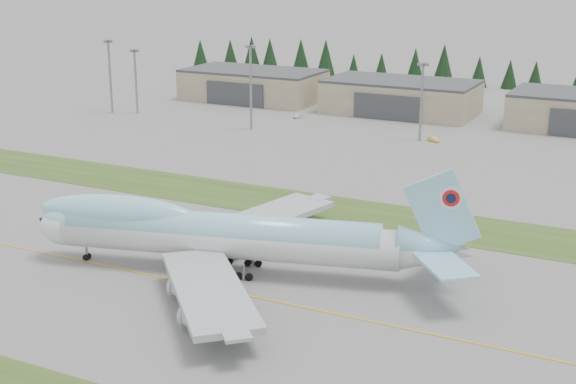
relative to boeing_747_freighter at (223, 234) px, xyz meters
The scene contains 10 objects.
ground 10.03m from the boeing_747_freighter, 116.51° to the right, with size 7000.00×7000.00×0.00m, color slate.
grass_strip_far 38.81m from the boeing_747_freighter, 95.15° to the left, with size 400.00×18.00×0.08m, color #2D4D1B.
taxiway_line_main 10.03m from the boeing_747_freighter, 116.51° to the right, with size 400.00×0.40×0.02m, color gold.
boeing_747_freighter is the anchor object (origin of this frame).
hangar_left 160.77m from the boeing_747_freighter, 117.18° to the left, with size 48.00×26.60×10.80m.
hangar_center 144.20m from the boeing_747_freighter, 97.35° to the left, with size 48.00×26.60×10.80m.
floodlight_masts 110.91m from the boeing_747_freighter, 111.14° to the left, with size 157.95×10.85×24.74m.
service_vehicle_a 128.85m from the boeing_747_freighter, 110.41° to the left, with size 1.54×3.81×1.30m, color white.
service_vehicle_b 107.83m from the boeing_747_freighter, 88.22° to the left, with size 1.39×3.94×1.30m, color gold.
conifer_belt 207.16m from the boeing_747_freighter, 94.45° to the left, with size 273.82×14.34×16.06m.
Camera 1 is at (67.82, -98.22, 50.32)m, focal length 50.00 mm.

